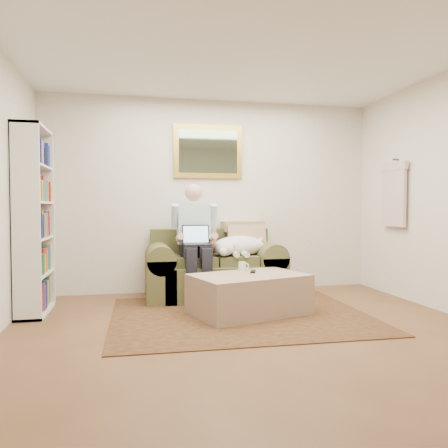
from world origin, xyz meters
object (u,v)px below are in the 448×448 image
object	(u,v)px
sofa	(214,274)
sleeping_dog	(239,246)
bookshelf	(34,221)
ottoman	(249,294)
coffee_mug	(242,266)
seated_man	(196,242)
laptop	(196,240)

from	to	relation	value
sofa	sleeping_dog	world-z (taller)	sofa
bookshelf	sofa	bearing A→B (deg)	11.96
ottoman	bookshelf	size ratio (longest dim) A/B	0.59
sleeping_dog	coffee_mug	size ratio (longest dim) A/B	7.04
sofa	coffee_mug	size ratio (longest dim) A/B	17.11
sleeping_dog	coffee_mug	bearing A→B (deg)	-100.34
sofa	bookshelf	bearing A→B (deg)	-168.04
ottoman	coffee_mug	bearing A→B (deg)	90.77
seated_man	coffee_mug	xyz separation A→B (m)	(0.46, -0.52, -0.24)
sleeping_dog	ottoman	size ratio (longest dim) A/B	0.60
sleeping_dog	laptop	bearing A→B (deg)	-166.36
laptop	ottoman	distance (m)	1.02
laptop	sleeping_dog	bearing A→B (deg)	13.64
bookshelf	coffee_mug	bearing A→B (deg)	-6.11
sofa	laptop	xyz separation A→B (m)	(-0.26, -0.22, 0.46)
seated_man	ottoman	distance (m)	1.05
seated_man	sleeping_dog	distance (m)	0.57
ottoman	laptop	bearing A→B (deg)	122.23
sofa	coffee_mug	bearing A→B (deg)	-73.47
sleeping_dog	bookshelf	xyz separation A→B (m)	(-2.35, -0.35, 0.35)
laptop	bookshelf	distance (m)	1.82
coffee_mug	sleeping_dog	bearing A→B (deg)	79.66
coffee_mug	bookshelf	world-z (taller)	bookshelf
ottoman	bookshelf	bearing A→B (deg)	166.98
laptop	ottoman	bearing A→B (deg)	-57.77
bookshelf	ottoman	bearing A→B (deg)	-13.02
sleeping_dog	seated_man	bearing A→B (deg)	-172.87
seated_man	laptop	xyz separation A→B (m)	(-0.00, -0.07, 0.03)
seated_man	sleeping_dog	world-z (taller)	seated_man
sofa	sleeping_dog	distance (m)	0.48
seated_man	coffee_mug	world-z (taller)	seated_man
seated_man	bookshelf	world-z (taller)	bookshelf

